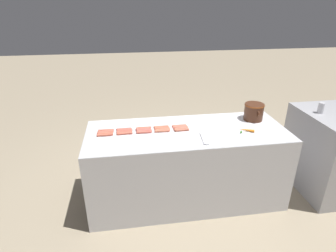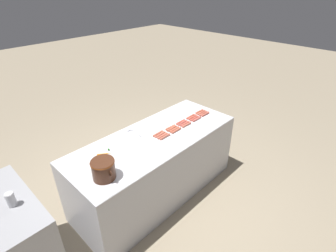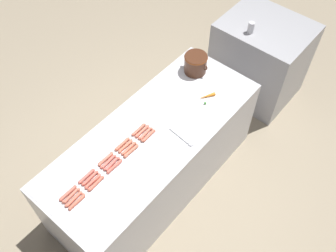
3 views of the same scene
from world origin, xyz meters
name	(u,v)px [view 1 (image 1 of 3)]	position (x,y,z in m)	size (l,w,h in m)	color
ground_plane	(185,196)	(0.00, 0.00, 0.00)	(20.00, 20.00, 0.00)	gray
griddle_counter	(186,165)	(0.00, 0.00, 0.44)	(0.85, 2.16, 0.87)	#BCBCC1
back_cabinet	(332,152)	(0.06, 1.78, 0.48)	(0.94, 0.77, 0.97)	#A0A0A4
hot_dog_0	(106,130)	(-0.10, -0.86, 0.89)	(0.03, 0.17, 0.03)	#C35E4C
hot_dog_1	(124,129)	(-0.10, -0.67, 0.89)	(0.03, 0.17, 0.03)	#C85F51
hot_dog_2	(144,128)	(-0.10, -0.46, 0.89)	(0.03, 0.17, 0.03)	#C2644E
hot_dog_3	(161,127)	(-0.10, -0.27, 0.89)	(0.03, 0.17, 0.03)	#C36349
hot_dog_4	(179,126)	(-0.10, -0.07, 0.89)	(0.03, 0.17, 0.03)	#C1664F
hot_dog_5	(106,132)	(-0.07, -0.86, 0.89)	(0.04, 0.17, 0.03)	#C0644F
hot_dog_6	(125,130)	(-0.07, -0.67, 0.89)	(0.03, 0.17, 0.03)	#CD5A49
hot_dog_7	(143,129)	(-0.07, -0.47, 0.89)	(0.04, 0.17, 0.03)	#CC5E50
hot_dog_8	(162,128)	(-0.07, -0.27, 0.89)	(0.03, 0.17, 0.03)	#C9664B
hot_dog_9	(180,127)	(-0.07, -0.06, 0.89)	(0.03, 0.17, 0.03)	#CD6751
hot_dog_10	(105,133)	(-0.03, -0.87, 0.89)	(0.03, 0.17, 0.03)	#CD664E
hot_dog_11	(124,132)	(-0.03, -0.67, 0.89)	(0.03, 0.17, 0.03)	#CA5B49
hot_dog_12	(144,131)	(-0.03, -0.46, 0.89)	(0.04, 0.17, 0.03)	#C35D51
hot_dog_13	(162,130)	(-0.03, -0.27, 0.89)	(0.03, 0.17, 0.03)	#C3644B
hot_dog_14	(181,128)	(-0.03, -0.06, 0.89)	(0.04, 0.17, 0.03)	#CB6750
hot_dog_15	(105,135)	(0.01, -0.87, 0.89)	(0.03, 0.17, 0.03)	#C96048
hot_dog_16	(125,133)	(0.00, -0.67, 0.89)	(0.03, 0.17, 0.03)	#C85D47
hot_dog_17	(144,132)	(0.00, -0.46, 0.89)	(0.03, 0.17, 0.03)	#C75A4A
hot_dog_18	(162,131)	(0.00, -0.27, 0.89)	(0.03, 0.17, 0.03)	#C3684D
hot_dog_19	(182,130)	(0.01, -0.06, 0.89)	(0.03, 0.17, 0.03)	#BF624A
bean_pot	(254,111)	(-0.18, 0.82, 0.98)	(0.28, 0.23, 0.19)	#472616
serving_spoon	(205,141)	(0.29, 0.11, 0.88)	(0.27, 0.07, 0.02)	#B7B7BC
carrot	(246,130)	(0.12, 0.61, 0.89)	(0.11, 0.17, 0.03)	orange
soda_can	(321,108)	(-0.03, 1.55, 1.03)	(0.07, 0.07, 0.12)	#BCBCC1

